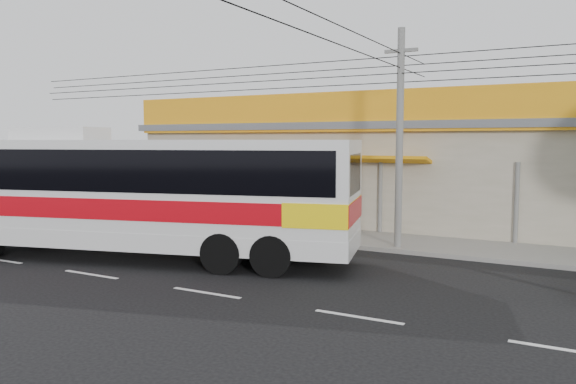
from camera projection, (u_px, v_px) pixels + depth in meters
name	position (u px, v px, depth m)	size (l,w,h in m)	color
ground	(259.00, 272.00, 16.05)	(120.00, 120.00, 0.00)	black
sidewalk	(341.00, 237.00, 21.30)	(30.00, 3.20, 0.15)	gray
lane_markings	(207.00, 293.00, 13.86)	(50.00, 0.12, 0.01)	silver
storefront_building	(388.00, 172.00, 25.95)	(22.60, 9.20, 5.70)	#9D967F
coach_bus	(147.00, 189.00, 17.58)	(13.84, 6.12, 4.18)	silver
motorbike_red	(159.00, 213.00, 23.79)	(0.73, 2.08, 1.09)	maroon
motorbike_dark	(210.00, 212.00, 23.74)	(0.55, 1.96, 1.18)	black
utility_pole	(401.00, 68.00, 18.54)	(34.00, 14.00, 7.45)	slate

